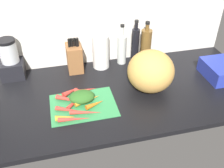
{
  "coord_description": "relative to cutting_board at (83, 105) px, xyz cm",
  "views": [
    {
      "loc": [
        -36.35,
        -121.44,
        94.58
      ],
      "look_at": [
        -9.18,
        -9.71,
        12.31
      ],
      "focal_mm": 41.4,
      "sensor_mm": 36.0,
      "label": 1
    }
  ],
  "objects": [
    {
      "name": "ground_plane",
      "position": [
        25.82,
        9.55,
        -1.9
      ],
      "size": [
        170.0,
        80.0,
        3.0
      ],
      "primitive_type": "cube",
      "color": "black"
    },
    {
      "name": "wall_back",
      "position": [
        25.82,
        48.05,
        29.6
      ],
      "size": [
        170.0,
        3.0,
        60.0
      ],
      "primitive_type": "cube",
      "color": "silver",
      "rests_on": "ground_plane"
    },
    {
      "name": "cutting_board",
      "position": [
        0.0,
        0.0,
        0.0
      ],
      "size": [
        36.55,
        27.23,
        0.8
      ],
      "primitive_type": "cube",
      "color": "#338C4C",
      "rests_on": "ground_plane"
    },
    {
      "name": "carrot_0",
      "position": [
        -6.35,
        -12.05,
        1.72
      ],
      "size": [
        17.01,
        5.18,
        2.65
      ],
      "primitive_type": "cone",
      "rotation": [
        0.0,
        1.57,
        -0.15
      ],
      "color": "red",
      "rests_on": "cutting_board"
    },
    {
      "name": "carrot_1",
      "position": [
        2.83,
        1.56,
        1.91
      ],
      "size": [
        15.84,
        7.69,
        3.02
      ],
      "primitive_type": "cone",
      "rotation": [
        0.0,
        1.57,
        0.31
      ],
      "color": "orange",
      "rests_on": "cutting_board"
    },
    {
      "name": "carrot_2",
      "position": [
        -2.78,
        3.85,
        1.53
      ],
      "size": [
        13.83,
        14.62,
        2.26
      ],
      "primitive_type": "cone",
      "rotation": [
        0.0,
        1.57,
        0.82
      ],
      "color": "red",
      "rests_on": "cutting_board"
    },
    {
      "name": "carrot_3",
      "position": [
        -6.55,
        4.12,
        1.83
      ],
      "size": [
        16.52,
        11.8,
        2.87
      ],
      "primitive_type": "cone",
      "rotation": [
        0.0,
        1.57,
        -0.56
      ],
      "color": "red",
      "rests_on": "cutting_board"
    },
    {
      "name": "carrot_4",
      "position": [
        0.21,
        -8.34,
        1.72
      ],
      "size": [
        17.13,
        6.64,
        2.64
      ],
      "primitive_type": "cone",
      "rotation": [
        0.0,
        1.57,
        -0.24
      ],
      "color": "red",
      "rests_on": "cutting_board"
    },
    {
      "name": "carrot_5",
      "position": [
        6.19,
        -2.93,
        1.85
      ],
      "size": [
        11.52,
        6.62,
        2.9
      ],
      "primitive_type": "cone",
      "rotation": [
        0.0,
        1.57,
        0.36
      ],
      "color": "orange",
      "rests_on": "cutting_board"
    },
    {
      "name": "carrot_6",
      "position": [
        3.09,
        11.27,
        1.75
      ],
      "size": [
        13.51,
        3.54,
        2.7
      ],
      "primitive_type": "cone",
      "rotation": [
        0.0,
        1.57,
        0.06
      ],
      "color": "red",
      "rests_on": "cutting_board"
    },
    {
      "name": "carrot_7",
      "position": [
        2.6,
        8.56,
        1.66
      ],
      "size": [
        12.81,
        11.0,
        2.51
      ],
      "primitive_type": "cone",
      "rotation": [
        0.0,
        1.57,
        -0.68
      ],
      "color": "red",
      "rests_on": "cutting_board"
    },
    {
      "name": "carrot_8",
      "position": [
        -10.85,
        -10.1,
        1.93
      ],
      "size": [
        10.28,
        4.06,
        3.06
      ],
      "primitive_type": "cone",
      "rotation": [
        0.0,
        1.57,
        -0.1
      ],
      "color": "orange",
      "rests_on": "cutting_board"
    },
    {
      "name": "carrot_9",
      "position": [
        -5.6,
        11.55,
        2.1
      ],
      "size": [
        10.86,
        8.52,
        3.4
      ],
      "primitive_type": "cone",
      "rotation": [
        0.0,
        1.57,
        0.56
      ],
      "color": "red",
      "rests_on": "cutting_board"
    },
    {
      "name": "carrot_10",
      "position": [
        -7.39,
        -4.62,
        1.65
      ],
      "size": [
        16.54,
        9.64,
        2.51
      ],
      "primitive_type": "cone",
      "rotation": [
        0.0,
        1.57,
        -0.45
      ],
      "color": "red",
      "rests_on": "cutting_board"
    },
    {
      "name": "carrot_greens_pile",
      "position": [
        -0.11,
        3.23,
        3.47
      ],
      "size": [
        14.5,
        11.15,
        6.13
      ],
      "primitive_type": "ellipsoid",
      "color": "#2D6023",
      "rests_on": "cutting_board"
    },
    {
      "name": "winter_squash",
      "position": [
        41.69,
        6.56,
        12.2
      ],
      "size": [
        27.59,
        27.43,
        25.21
      ],
      "primitive_type": "ellipsoid",
      "color": "gold",
      "rests_on": "ground_plane"
    },
    {
      "name": "knife_block",
      "position": [
        0.53,
        38.99,
        8.97
      ],
      "size": [
        9.75,
        13.72,
        23.58
      ],
      "color": "brown",
      "rests_on": "ground_plane"
    },
    {
      "name": "blender_appliance",
      "position": [
        -39.49,
        40.5,
        10.88
      ],
      "size": [
        14.53,
        14.53,
        26.25
      ],
      "color": "black",
      "rests_on": "ground_plane"
    },
    {
      "name": "paper_towel_roll",
      "position": [
        18.42,
        39.05,
        11.3
      ],
      "size": [
        11.19,
        11.19,
        23.41
      ],
      "primitive_type": "cylinder",
      "color": "white",
      "rests_on": "ground_plane"
    },
    {
      "name": "bottle_0",
      "position": [
        33.57,
        40.75,
        10.52
      ],
      "size": [
        6.28,
        6.28,
        28.56
      ],
      "color": "silver",
      "rests_on": "ground_plane"
    },
    {
      "name": "bottle_1",
      "position": [
        42.37,
        38.43,
        13.03
      ],
      "size": [
        5.27,
        5.27,
        31.59
      ],
      "color": "black",
      "rests_on": "ground_plane"
    },
    {
      "name": "bottle_2",
      "position": [
        49.43,
        36.82,
        12.38
      ],
      "size": [
        7.27,
        7.27,
        30.58
      ],
      "color": "brown",
      "rests_on": "ground_plane"
    }
  ]
}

